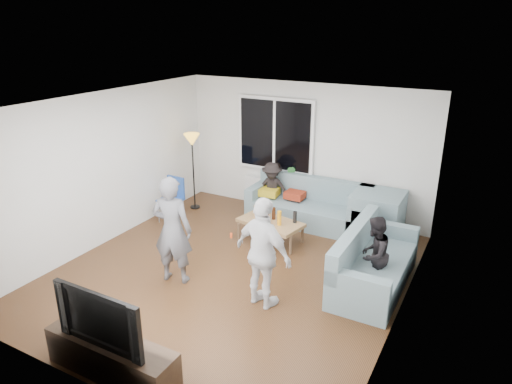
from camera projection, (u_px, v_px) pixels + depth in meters
The scene contains 32 objects.
floor at pixel (232, 273), 7.18m from camera, with size 5.00×5.50×0.04m, color #56351C.
ceiling at pixel (228, 103), 6.26m from camera, with size 5.00×5.50×0.04m, color white.
wall_back at pixel (305, 150), 9.01m from camera, with size 5.00×0.04×2.60m, color silver.
wall_front at pixel (79, 283), 4.44m from camera, with size 5.00×0.04×2.60m, color silver.
wall_left at pixel (104, 169), 7.85m from camera, with size 0.04×5.50×2.60m, color silver.
wall_right at pixel (408, 229), 5.60m from camera, with size 0.04×5.50×2.60m, color silver.
window_frame at pixel (275, 135), 9.12m from camera, with size 1.62×0.06×1.47m, color white.
window_glass at pixel (274, 135), 9.09m from camera, with size 1.50×0.02×1.35m, color black.
window_mullion at pixel (274, 135), 9.08m from camera, with size 0.05×0.03×1.35m, color white.
radiator at pixel (274, 194), 9.52m from camera, with size 1.30×0.12×0.62m, color silver.
potted_plant at pixel (291, 175), 9.15m from camera, with size 0.20×0.16×0.36m, color #2C6F2F.
vase at pixel (267, 175), 9.42m from camera, with size 0.17×0.17×0.18m, color silver.
sofa_back_section at pixel (308, 203), 8.76m from camera, with size 2.30×0.85×0.85m, color slate, non-canonical shape.
sofa_right_section at pixel (376, 259), 6.70m from camera, with size 0.85×2.00×0.85m, color slate, non-canonical shape.
sofa_corner at pixel (377, 216), 8.17m from camera, with size 0.85×0.85×0.85m, color slate.
cushion_yellow at pixel (269, 192), 9.08m from camera, with size 0.38×0.32×0.14m, color gold.
cushion_red at pixel (295, 195), 8.91m from camera, with size 0.36×0.30×0.13m, color maroon.
coffee_table at pixel (270, 232), 8.09m from camera, with size 1.10×0.60×0.40m, color #9F814D.
pitcher at pixel (264, 217), 7.96m from camera, with size 0.17×0.17×0.17m, color maroon.
side_chair at pixel (171, 200), 8.87m from camera, with size 0.40×0.40×0.86m, color #234898, non-canonical shape.
floor_lamp at pixel (193, 172), 9.38m from camera, with size 0.32×0.32×1.56m, color gold, non-canonical shape.
player_left at pixel (172, 230), 6.69m from camera, with size 0.60×0.39×1.63m, color #515156.
player_right at pixel (263, 254), 6.10m from camera, with size 0.91×0.38×1.56m, color silver.
spectator_right at pixel (374, 254), 6.53m from camera, with size 0.55×0.43×1.13m, color black.
spectator_back at pixel (272, 189), 9.09m from camera, with size 0.71×0.41×1.10m, color black.
tv_console at pixel (112, 357), 5.04m from camera, with size 1.60×0.40×0.44m, color #34271A.
television at pixel (106, 315), 4.85m from camera, with size 1.15×0.15×0.66m, color black.
bottle_d at pixel (279, 218), 7.83m from camera, with size 0.07×0.07×0.25m, color orange.
bottle_c at pixel (274, 213), 8.06m from camera, with size 0.07×0.07×0.22m, color black.
bottle_e at pixel (295, 217), 7.93m from camera, with size 0.07×0.07×0.21m, color black.
bottle_b at pixel (263, 217), 7.89m from camera, with size 0.08×0.08×0.23m, color #1A9124.
bottle_a at pixel (256, 210), 8.22m from camera, with size 0.07×0.07×0.19m, color #D06E0C.
Camera 1 is at (3.33, -5.35, 3.66)m, focal length 32.49 mm.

